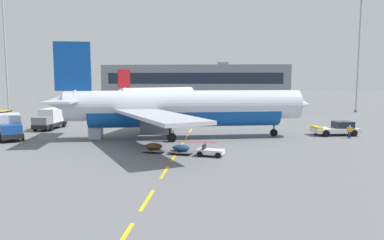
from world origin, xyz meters
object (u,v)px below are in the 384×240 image
ground_power_truck (10,126)px  apron_light_mast_near (5,35)px  ground_crew_worker (350,131)px  fuel_service_truck (51,118)px  pushback_tug (337,129)px  baggage_train (181,149)px  airliner_mid_left (157,94)px  airliner_foreground (181,108)px  apron_light_mast_far (359,42)px  uld_cargo_container (96,133)px

ground_power_truck → apron_light_mast_near: bearing=122.2°
ground_crew_worker → apron_light_mast_near: bearing=157.2°
fuel_service_truck → ground_crew_worker: size_ratio=4.18×
pushback_tug → ground_crew_worker: size_ratio=3.80×
baggage_train → ground_crew_worker: (20.64, 11.87, 0.43)m
pushback_tug → airliner_mid_left: size_ratio=0.24×
pushback_tug → apron_light_mast_near: bearing=158.9°
airliner_foreground → apron_light_mast_far: size_ratio=1.30×
baggage_train → ground_power_truck: bearing=161.3°
airliner_mid_left → fuel_service_truck: 54.31m
pushback_tug → fuel_service_truck: size_ratio=0.91×
fuel_service_truck → uld_cargo_container: bearing=-39.9°
baggage_train → uld_cargo_container: 14.95m
fuel_service_truck → ground_power_truck: 9.60m
fuel_service_truck → baggage_train: fuel_service_truck is taller
fuel_service_truck → ground_crew_worker: (42.99, -5.46, -0.69)m
ground_power_truck → apron_light_mast_near: apron_light_mast_near is taller
airliner_mid_left → baggage_train: size_ratio=3.01×
ground_crew_worker → uld_cargo_container: ground_crew_worker is taller
fuel_service_truck → apron_light_mast_far: apron_light_mast_far is taller
airliner_mid_left → ground_crew_worker: airliner_mid_left is taller
uld_cargo_container → apron_light_mast_far: apron_light_mast_far is taller
pushback_tug → ground_power_truck: ground_power_truck is taller
ground_power_truck → uld_cargo_container: bearing=5.4°
airliner_mid_left → uld_cargo_container: airliner_mid_left is taller
uld_cargo_container → fuel_service_truck: bearing=140.1°
pushback_tug → baggage_train: (-19.82, -14.45, -0.38)m
airliner_foreground → ground_power_truck: size_ratio=4.86×
ground_crew_worker → apron_light_mast_far: size_ratio=0.06×
baggage_train → apron_light_mast_far: apron_light_mast_far is taller
ground_crew_worker → airliner_mid_left: bearing=121.3°
airliner_mid_left → apron_light_mast_far: 56.31m
fuel_service_truck → uld_cargo_container: 13.38m
airliner_mid_left → apron_light_mast_near: bearing=-129.4°
apron_light_mast_far → fuel_service_truck: bearing=-149.6°
pushback_tug → apron_light_mast_near: (-62.08, 23.91, 16.23)m
airliner_foreground → ground_power_truck: airliner_foreground is taller
airliner_mid_left → ground_crew_worker: (35.99, -59.30, -2.48)m
uld_cargo_container → apron_light_mast_far: bearing=41.7°
airliner_foreground → uld_cargo_container: bearing=-172.8°
ground_power_truck → uld_cargo_container: (10.85, 1.02, -0.85)m
pushback_tug → ground_power_truck: size_ratio=0.89×
apron_light_mast_near → pushback_tug: bearing=-21.1°
pushback_tug → airliner_mid_left: (-35.17, 56.72, 2.54)m
baggage_train → ground_crew_worker: ground_crew_worker is taller
apron_light_mast_near → apron_light_mast_far: apron_light_mast_near is taller
ground_crew_worker → apron_light_mast_near: (-62.90, 26.49, 16.18)m
airliner_foreground → fuel_service_truck: airliner_foreground is taller
airliner_foreground → fuel_service_truck: (-21.18, 7.18, -2.30)m
pushback_tug → apron_light_mast_far: apron_light_mast_far is taller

